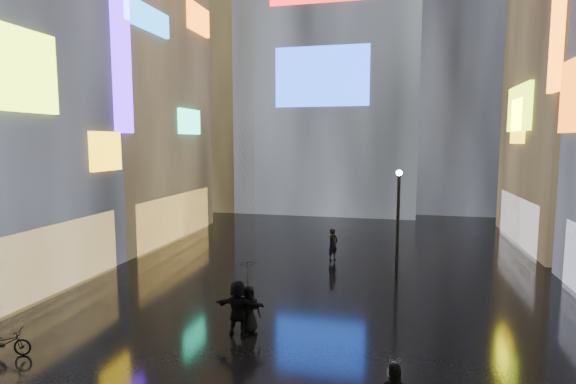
% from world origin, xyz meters
% --- Properties ---
extents(ground, '(140.00, 140.00, 0.00)m').
position_xyz_m(ground, '(0.00, 20.00, 0.00)').
color(ground, black).
rests_on(ground, ground).
extents(building_left_far, '(10.28, 12.00, 22.00)m').
position_xyz_m(building_left_far, '(-15.98, 26.00, 10.98)').
color(building_left_far, black).
rests_on(building_left_far, ground).
extents(tower_flank_right, '(12.00, 12.00, 34.00)m').
position_xyz_m(tower_flank_right, '(9.00, 46.00, 17.00)').
color(tower_flank_right, black).
rests_on(tower_flank_right, ground).
extents(tower_flank_left, '(10.00, 10.00, 26.00)m').
position_xyz_m(tower_flank_left, '(-14.00, 42.00, 13.00)').
color(tower_flank_left, black).
rests_on(tower_flank_left, ground).
extents(lamp_far, '(0.30, 0.30, 5.20)m').
position_xyz_m(lamp_far, '(3.41, 20.77, 2.94)').
color(lamp_far, black).
rests_on(lamp_far, ground).
extents(pedestrian_4, '(0.94, 0.80, 1.63)m').
position_xyz_m(pedestrian_4, '(-1.57, 12.77, 0.81)').
color(pedestrian_4, black).
rests_on(pedestrian_4, ground).
extents(pedestrian_5, '(1.76, 0.60, 1.89)m').
position_xyz_m(pedestrian_5, '(-1.86, 12.49, 0.94)').
color(pedestrian_5, black).
rests_on(pedestrian_5, ground).
extents(pedestrian_6, '(0.72, 0.77, 1.77)m').
position_xyz_m(pedestrian_6, '(-0.01, 22.81, 0.88)').
color(pedestrian_6, black).
rests_on(pedestrian_6, ground).
extents(umbrella_2, '(1.31, 1.30, 0.89)m').
position_xyz_m(umbrella_2, '(-1.57, 12.77, 2.07)').
color(umbrella_2, black).
rests_on(umbrella_2, pedestrian_4).
extents(bicycle, '(1.65, 0.94, 0.82)m').
position_xyz_m(bicycle, '(-8.31, 9.39, 0.41)').
color(bicycle, black).
rests_on(bicycle, ground).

